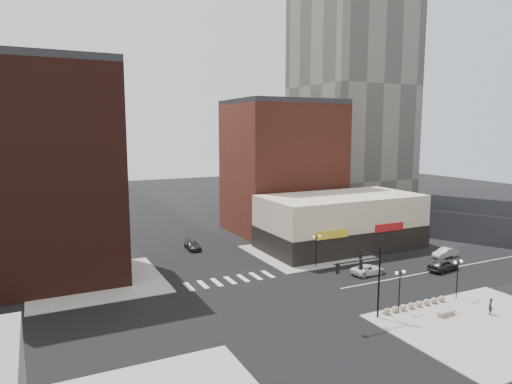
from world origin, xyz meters
TOP-DOWN VIEW (x-y plane):
  - ground at (0.00, 0.00)m, footprint 240.00×240.00m
  - road_ew at (0.00, 0.00)m, footprint 200.00×14.00m
  - road_ns at (0.00, 0.00)m, footprint 14.00×200.00m
  - sidewalk_nw at (-14.50, 14.50)m, footprint 15.00×15.00m
  - sidewalk_ne at (14.50, 14.50)m, footprint 15.00×15.00m
  - sidewalk_se at (16.00, -14.00)m, footprint 18.00×14.00m
  - building_nw at (-19.00, 18.50)m, footprint 16.00×15.00m
  - building_ne_midrise at (19.00, 29.50)m, footprint 18.00×15.00m
  - tower_far at (60.00, 56.00)m, footprint 18.00×18.00m
  - building_ne_row at (21.00, 15.00)m, footprint 24.20×12.20m
  - traffic_signal at (7.24, -7.83)m, footprint 5.59×3.09m
  - street_lamp_se_a at (11.00, -8.00)m, footprint 1.22×0.32m
  - street_lamp_se_b at (19.00, -8.00)m, footprint 1.22×0.32m
  - street_lamp_ne at (12.00, 8.00)m, footprint 1.22×0.32m
  - bollard_row at (13.17, -8.00)m, footprint 7.99×0.64m
  - white_suv at (16.11, 2.70)m, footprint 4.59×2.32m
  - dark_sedan_east at (25.54, -0.43)m, footprint 4.74×2.39m
  - silver_sedan at (30.81, 3.96)m, footprint 4.11×1.75m
  - dark_sedan_north at (0.33, 23.53)m, footprint 2.04×4.54m
  - pedestrian at (18.45, -12.39)m, footprint 0.69×0.68m
  - stone_bench at (14.40, -10.75)m, footprint 2.00×0.67m

SIDE VIEW (x-z plane):
  - ground at x=0.00m, z-range 0.00..0.00m
  - road_ew at x=0.00m, z-range 0.00..0.02m
  - road_ns at x=0.00m, z-range 0.00..0.02m
  - sidewalk_nw at x=-14.50m, z-range 0.00..0.12m
  - sidewalk_ne at x=14.50m, z-range 0.00..0.12m
  - sidewalk_se at x=16.00m, z-range 0.00..0.12m
  - stone_bench at x=14.40m, z-range 0.14..0.60m
  - bollard_row at x=13.17m, z-range 0.12..0.76m
  - white_suv at x=16.11m, z-range 0.00..1.24m
  - dark_sedan_north at x=0.33m, z-range 0.00..1.29m
  - silver_sedan at x=30.81m, z-range 0.00..1.32m
  - dark_sedan_east at x=25.54m, z-range 0.00..1.55m
  - pedestrian at x=18.45m, z-range 0.12..1.72m
  - street_lamp_se_a at x=11.00m, z-range 1.21..5.37m
  - street_lamp_se_b at x=19.00m, z-range 1.21..5.37m
  - street_lamp_ne at x=12.00m, z-range 1.21..5.37m
  - building_ne_row at x=21.00m, z-range -0.70..7.30m
  - traffic_signal at x=7.24m, z-range 1.07..8.85m
  - building_ne_midrise at x=19.00m, z-range 0.00..22.00m
  - building_nw at x=-19.00m, z-range 0.00..25.00m
  - tower_far at x=60.00m, z-range 0.00..82.00m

